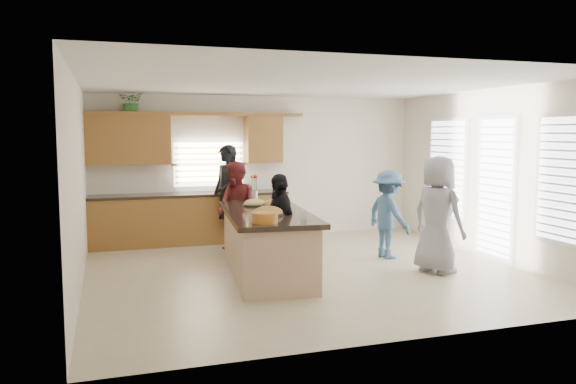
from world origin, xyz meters
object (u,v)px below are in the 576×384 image
object	(u,v)px
island	(267,245)
woman_left_front	(280,226)
woman_right_front	(438,215)
woman_right_back	(389,214)
woman_left_back	(227,195)
salad_bowl	(265,217)
woman_left_mid	(236,208)

from	to	relation	value
island	woman_left_front	bearing A→B (deg)	-40.88
island	woman_right_front	size ratio (longest dim) A/B	1.61
woman_right_back	woman_right_front	xyz separation A→B (m)	(0.23, -1.10, 0.14)
woman_left_front	woman_right_back	size ratio (longest dim) A/B	1.02
woman_left_front	woman_right_back	distance (m)	2.19
woman_left_back	woman_right_front	world-z (taller)	woman_left_back
island	salad_bowl	distance (m)	1.21
island	salad_bowl	world-z (taller)	salad_bowl
woman_left_back	woman_right_back	size ratio (longest dim) A/B	1.27
woman_right_back	woman_right_front	bearing A→B (deg)	-179.20
island	woman_right_back	world-z (taller)	woman_right_back
island	woman_right_front	bearing A→B (deg)	-7.67
island	salad_bowl	bearing A→B (deg)	-100.79
salad_bowl	woman_left_front	distance (m)	1.02
woman_left_mid	woman_left_front	xyz separation A→B (m)	(0.25, -1.71, -0.05)
island	woman_right_back	bearing A→B (deg)	18.52
island	woman_right_front	xyz separation A→B (m)	(2.46, -0.60, 0.42)
woman_left_mid	woman_left_front	distance (m)	1.73
salad_bowl	woman_left_mid	bearing A→B (deg)	85.30
woman_left_mid	woman_right_front	distance (m)	3.35
island	woman_left_back	size ratio (longest dim) A/B	1.51
island	salad_bowl	xyz separation A→B (m)	(-0.31, -1.02, 0.57)
island	woman_left_front	size ratio (longest dim) A/B	1.87
salad_bowl	woman_left_mid	distance (m)	2.60
island	woman_left_back	xyz separation A→B (m)	(-0.08, 2.42, 0.48)
island	woman_right_back	distance (m)	2.31
woman_left_front	woman_right_front	size ratio (longest dim) A/B	0.86
woman_left_front	salad_bowl	bearing A→B (deg)	-30.75
woman_left_mid	woman_right_back	distance (m)	2.57
woman_left_back	woman_left_mid	bearing A→B (deg)	-28.86
woman_left_mid	woman_right_back	world-z (taller)	woman_left_mid
island	salad_bowl	size ratio (longest dim) A/B	8.53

